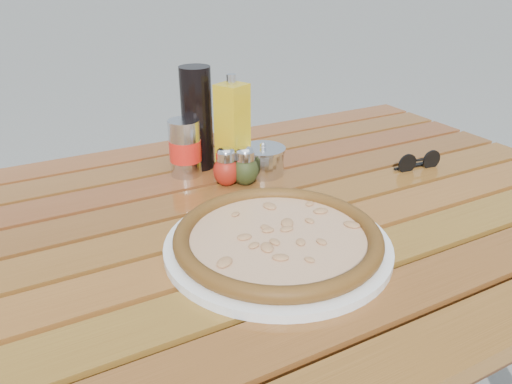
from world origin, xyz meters
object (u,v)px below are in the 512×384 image
oregano_shaker (245,167)px  soda_can (185,149)px  parmesan_tin (263,160)px  sunglasses (419,162)px  table (261,246)px  pepper_shaker (226,167)px  plate (278,245)px  pizza (278,237)px  dark_bottle (197,119)px  olive_oil_cruet (232,128)px

oregano_shaker → soda_can: 0.14m
soda_can → parmesan_tin: (0.15, -0.07, -0.03)m
soda_can → sunglasses: 0.51m
oregano_shaker → table: bearing=-103.7°
table → pepper_shaker: size_ratio=17.07×
plate → pizza: size_ratio=0.84×
dark_bottle → parmesan_tin: bearing=-44.5°
pepper_shaker → parmesan_tin: 0.09m
dark_bottle → soda_can: dark_bottle is taller
plate → oregano_shaker: 0.26m
pepper_shaker → oregano_shaker: 0.04m
pizza → parmesan_tin: size_ratio=3.48×
parmesan_tin → dark_bottle: bearing=135.5°
olive_oil_cruet → parmesan_tin: size_ratio=1.70×
oregano_shaker → parmesan_tin: oregano_shaker is taller
oregano_shaker → pizza: bearing=-105.8°
pizza → pepper_shaker: (0.04, 0.26, 0.02)m
pepper_shaker → parmesan_tin: bearing=9.1°
table → olive_oil_cruet: (0.04, 0.19, 0.17)m
plate → sunglasses: size_ratio=3.25×
plate → pepper_shaker: pepper_shaker is taller
dark_bottle → sunglasses: bearing=-30.1°
pizza → pepper_shaker: size_ratio=5.24×
oregano_shaker → sunglasses: (0.37, -0.11, -0.02)m
pizza → olive_oil_cruet: 0.34m
sunglasses → dark_bottle: bearing=156.9°
oregano_shaker → soda_can: size_ratio=0.68×
pizza → pepper_shaker: pepper_shaker is taller
oregano_shaker → dark_bottle: (-0.05, 0.13, 0.07)m
plate → pizza: pizza is taller
plate → pepper_shaker: (0.04, 0.26, 0.03)m
oregano_shaker → soda_can: (-0.09, 0.10, 0.02)m
plate → parmesan_tin: bearing=65.3°
plate → soda_can: 0.36m
dark_bottle → sunglasses: size_ratio=1.98×
pizza → parmesan_tin: bearing=65.3°
pizza → dark_bottle: 0.39m
sunglasses → plate: bearing=-155.4°
plate → dark_bottle: (0.02, 0.38, 0.10)m
table → sunglasses: 0.41m
parmesan_tin → table: bearing=-120.0°
oregano_shaker → pepper_shaker: bearing=156.4°
olive_oil_cruet → soda_can: bearing=162.4°
plate → olive_oil_cruet: size_ratio=1.71×
olive_oil_cruet → parmesan_tin: 0.09m
plate → soda_can: (-0.02, 0.35, 0.05)m
olive_oil_cruet → parmesan_tin: olive_oil_cruet is taller
plate → parmesan_tin: size_ratio=2.91×
parmesan_tin → plate: bearing=-114.7°
pepper_shaker → olive_oil_cruet: 0.09m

